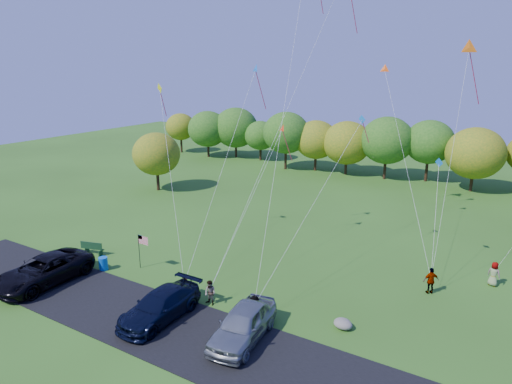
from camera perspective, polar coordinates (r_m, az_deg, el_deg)
ground at (r=30.06m, az=-4.60°, el=-13.40°), size 140.00×140.00×0.00m
asphalt_lane at (r=27.38m, az=-9.72°, el=-16.68°), size 44.00×6.00×0.06m
treeline at (r=59.60m, az=17.68°, el=5.21°), size 77.04×27.74×8.15m
minivan_dark at (r=34.78m, az=-25.01°, el=-8.89°), size 3.29×6.83×1.88m
minivan_navy at (r=28.16m, az=-11.93°, el=-13.77°), size 2.38×5.79×1.68m
minivan_silver at (r=25.75m, az=-1.65°, el=-16.15°), size 2.90×5.76×1.88m
flyer_a at (r=30.33m, az=-8.95°, el=-11.53°), size 0.71×0.64×1.63m
flyer_b at (r=29.33m, az=-5.76°, el=-12.43°), size 0.85×0.70×1.60m
flyer_c at (r=27.57m, az=-0.20°, el=-14.33°), size 1.05×0.63×1.59m
flyer_d at (r=32.53m, az=21.03°, el=-10.31°), size 1.11×1.00×1.82m
flyer_e at (r=35.37m, az=27.59°, el=-9.07°), size 0.97×0.80×1.71m
park_bench at (r=38.69m, az=-19.79°, el=-6.57°), size 1.86×0.79×1.05m
trash_barrel at (r=35.66m, az=-18.55°, el=-8.49°), size 0.65×0.65×0.97m
flag_assembly at (r=34.46m, az=-14.12°, el=-6.25°), size 0.98×0.64×2.65m
boulder_near at (r=27.54m, az=10.82°, el=-15.93°), size 1.09×0.85×0.54m
boulder_far at (r=27.65m, az=10.78°, el=-15.81°), size 1.03×0.86×0.54m
kites_aloft at (r=36.67m, az=11.04°, el=20.54°), size 28.18×11.46×17.17m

